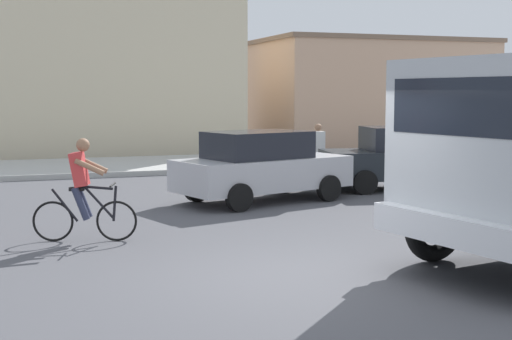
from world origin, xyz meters
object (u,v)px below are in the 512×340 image
(car_white_mid, at_px, (261,166))
(pedestrian_near_kerb, at_px, (318,152))
(cyclist, at_px, (83,190))
(car_far_side, at_px, (404,157))

(car_white_mid, relative_size, pedestrian_near_kerb, 2.67)
(cyclist, height_order, car_far_side, cyclist)
(pedestrian_near_kerb, bearing_deg, car_white_mid, -133.91)
(cyclist, relative_size, car_white_mid, 0.40)
(car_white_mid, distance_m, pedestrian_near_kerb, 3.82)
(cyclist, bearing_deg, pedestrian_near_kerb, 40.36)
(car_far_side, height_order, pedestrian_near_kerb, pedestrian_near_kerb)
(cyclist, distance_m, car_white_mid, 5.29)
(car_white_mid, height_order, car_far_side, same)
(pedestrian_near_kerb, bearing_deg, cyclist, -139.64)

